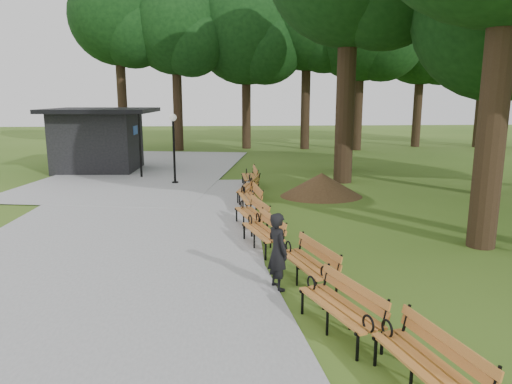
{
  "coord_description": "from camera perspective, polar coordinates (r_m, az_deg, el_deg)",
  "views": [
    {
      "loc": [
        -1.06,
        -10.2,
        3.81
      ],
      "look_at": [
        -0.14,
        2.92,
        1.1
      ],
      "focal_mm": 33.12,
      "sensor_mm": 36.0,
      "label": 1
    }
  ],
  "objects": [
    {
      "name": "ground",
      "position": [
        10.94,
        1.84,
        -8.74
      ],
      "size": [
        100.0,
        100.0,
        0.0
      ],
      "primitive_type": "plane",
      "color": "#395A19",
      "rests_on": "ground"
    },
    {
      "name": "path",
      "position": [
        14.04,
        -15.98,
        -4.44
      ],
      "size": [
        12.0,
        38.0,
        0.06
      ],
      "primitive_type": "cube",
      "color": "gray",
      "rests_on": "ground"
    },
    {
      "name": "person",
      "position": [
        9.39,
        2.65,
        -7.17
      ],
      "size": [
        0.57,
        0.67,
        1.57
      ],
      "primitive_type": "imported",
      "rotation": [
        0.0,
        0.0,
        1.97
      ],
      "color": "black",
      "rests_on": "ground"
    },
    {
      "name": "kiosk",
      "position": [
        25.37,
        -18.57,
        5.99
      ],
      "size": [
        5.28,
        4.66,
        3.16
      ],
      "primitive_type": null,
      "rotation": [
        0.0,
        0.0,
        -0.05
      ],
      "color": "black",
      "rests_on": "ground"
    },
    {
      "name": "lamp_post",
      "position": [
        20.65,
        -9.94,
        6.97
      ],
      "size": [
        0.32,
        0.32,
        3.03
      ],
      "color": "black",
      "rests_on": "ground"
    },
    {
      "name": "dirt_mound",
      "position": [
        18.2,
        7.91,
        0.89
      ],
      "size": [
        2.63,
        2.63,
        0.9
      ],
      "primitive_type": "cone",
      "color": "#47301C",
      "rests_on": "ground"
    },
    {
      "name": "bench_0",
      "position": [
        6.73,
        19.91,
        -19.14
      ],
      "size": [
        1.08,
        2.0,
        0.88
      ],
      "primitive_type": null,
      "rotation": [
        0.0,
        0.0,
        -1.33
      ],
      "color": "#BA6B2B",
      "rests_on": "ground"
    },
    {
      "name": "bench_1",
      "position": [
        7.97,
        10.04,
        -13.56
      ],
      "size": [
        1.24,
        2.0,
        0.88
      ],
      "primitive_type": null,
      "rotation": [
        0.0,
        0.0,
        -1.23
      ],
      "color": "#BA6B2B",
      "rests_on": "ground"
    },
    {
      "name": "bench_2",
      "position": [
        9.76,
        6.19,
        -8.61
      ],
      "size": [
        1.15,
        2.0,
        0.88
      ],
      "primitive_type": null,
      "rotation": [
        0.0,
        0.0,
        -1.29
      ],
      "color": "#BA6B2B",
      "rests_on": "ground"
    },
    {
      "name": "bench_3",
      "position": [
        11.88,
        0.79,
        -4.84
      ],
      "size": [
        1.12,
        2.0,
        0.88
      ],
      "primitive_type": null,
      "rotation": [
        0.0,
        0.0,
        -1.3
      ],
      "color": "#BA6B2B",
      "rests_on": "ground"
    },
    {
      "name": "bench_4",
      "position": [
        13.57,
        -0.6,
        -2.74
      ],
      "size": [
        1.04,
        1.99,
        0.88
      ],
      "primitive_type": null,
      "rotation": [
        0.0,
        0.0,
        -1.35
      ],
      "color": "#BA6B2B",
      "rests_on": "ground"
    },
    {
      "name": "bench_5",
      "position": [
        15.68,
        -0.79,
        -0.77
      ],
      "size": [
        0.83,
        1.96,
        0.88
      ],
      "primitive_type": null,
      "rotation": [
        0.0,
        0.0,
        -1.47
      ],
      "color": "#BA6B2B",
      "rests_on": "ground"
    },
    {
      "name": "bench_6",
      "position": [
        17.48,
        -0.95,
        0.52
      ],
      "size": [
        1.08,
        2.0,
        0.88
      ],
      "primitive_type": null,
      "rotation": [
        0.0,
        0.0,
        -1.82
      ],
      "color": "#BA6B2B",
      "rests_on": "ground"
    },
    {
      "name": "bench_7",
      "position": [
        19.76,
        -0.84,
        1.81
      ],
      "size": [
        0.68,
        1.91,
        0.88
      ],
      "primitive_type": null,
      "rotation": [
        0.0,
        0.0,
        -1.55
      ],
      "color": "#BA6B2B",
      "rests_on": "ground"
    },
    {
      "name": "lawn_tree_1",
      "position": [
        20.3,
        27.8,
        18.92
      ],
      "size": [
        6.62,
        6.62,
        10.17
      ],
      "color": "black",
      "rests_on": "ground"
    },
    {
      "name": "tree_backdrop",
      "position": [
        34.69,
        8.8,
        18.85
      ],
      "size": [
        36.01,
        9.5,
        16.5
      ],
      "primitive_type": null,
      "color": "black",
      "rests_on": "ground"
    }
  ]
}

